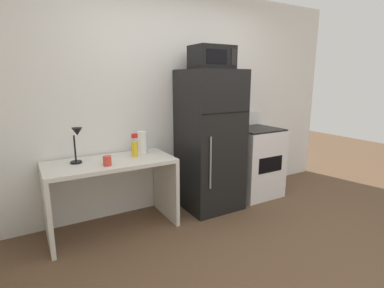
{
  "coord_description": "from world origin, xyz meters",
  "views": [
    {
      "loc": [
        -1.68,
        -1.61,
        1.56
      ],
      "look_at": [
        -0.1,
        1.1,
        0.87
      ],
      "focal_mm": 27.88,
      "sensor_mm": 36.0,
      "label": 1
    }
  ],
  "objects_px": {
    "desk": "(111,181)",
    "coffee_mug": "(107,161)",
    "microwave": "(212,58)",
    "spray_bottle": "(135,148)",
    "paper_towel_roll": "(142,142)",
    "oven_range": "(254,161)",
    "refrigerator": "(210,141)",
    "desk_lamp": "(77,139)"
  },
  "relations": [
    {
      "from": "paper_towel_roll",
      "to": "microwave",
      "type": "bearing_deg",
      "value": -13.43
    },
    {
      "from": "coffee_mug",
      "to": "microwave",
      "type": "xyz_separation_m",
      "value": [
        1.27,
        0.13,
        1.0
      ]
    },
    {
      "from": "paper_towel_roll",
      "to": "microwave",
      "type": "height_order",
      "value": "microwave"
    },
    {
      "from": "microwave",
      "to": "oven_range",
      "type": "xyz_separation_m",
      "value": [
        0.74,
        0.04,
        -1.33
      ]
    },
    {
      "from": "desk",
      "to": "microwave",
      "type": "height_order",
      "value": "microwave"
    },
    {
      "from": "coffee_mug",
      "to": "microwave",
      "type": "bearing_deg",
      "value": 5.86
    },
    {
      "from": "spray_bottle",
      "to": "coffee_mug",
      "type": "distance_m",
      "value": 0.4
    },
    {
      "from": "microwave",
      "to": "spray_bottle",
      "type": "bearing_deg",
      "value": 176.29
    },
    {
      "from": "desk_lamp",
      "to": "oven_range",
      "type": "bearing_deg",
      "value": -1.39
    },
    {
      "from": "microwave",
      "to": "desk_lamp",
      "type": "bearing_deg",
      "value": 176.24
    },
    {
      "from": "spray_bottle",
      "to": "desk",
      "type": "bearing_deg",
      "value": -174.71
    },
    {
      "from": "spray_bottle",
      "to": "microwave",
      "type": "height_order",
      "value": "microwave"
    },
    {
      "from": "spray_bottle",
      "to": "coffee_mug",
      "type": "height_order",
      "value": "spray_bottle"
    },
    {
      "from": "desk",
      "to": "microwave",
      "type": "relative_size",
      "value": 2.76
    },
    {
      "from": "desk_lamp",
      "to": "spray_bottle",
      "type": "height_order",
      "value": "desk_lamp"
    },
    {
      "from": "coffee_mug",
      "to": "paper_towel_roll",
      "type": "bearing_deg",
      "value": 33.93
    },
    {
      "from": "desk",
      "to": "oven_range",
      "type": "relative_size",
      "value": 1.15
    },
    {
      "from": "desk_lamp",
      "to": "coffee_mug",
      "type": "height_order",
      "value": "desk_lamp"
    },
    {
      "from": "refrigerator",
      "to": "coffee_mug",
      "type": "bearing_deg",
      "value": -173.2
    },
    {
      "from": "oven_range",
      "to": "refrigerator",
      "type": "bearing_deg",
      "value": -178.25
    },
    {
      "from": "coffee_mug",
      "to": "spray_bottle",
      "type": "bearing_deg",
      "value": 29.08
    },
    {
      "from": "paper_towel_roll",
      "to": "refrigerator",
      "type": "relative_size",
      "value": 0.14
    },
    {
      "from": "paper_towel_roll",
      "to": "desk_lamp",
      "type": "bearing_deg",
      "value": -172.52
    },
    {
      "from": "spray_bottle",
      "to": "coffee_mug",
      "type": "relative_size",
      "value": 2.62
    },
    {
      "from": "refrigerator",
      "to": "microwave",
      "type": "bearing_deg",
      "value": -89.68
    },
    {
      "from": "desk",
      "to": "paper_towel_roll",
      "type": "relative_size",
      "value": 5.29
    },
    {
      "from": "desk_lamp",
      "to": "spray_bottle",
      "type": "relative_size",
      "value": 1.42
    },
    {
      "from": "paper_towel_roll",
      "to": "oven_range",
      "type": "height_order",
      "value": "oven_range"
    },
    {
      "from": "paper_towel_roll",
      "to": "coffee_mug",
      "type": "height_order",
      "value": "paper_towel_roll"
    },
    {
      "from": "desk",
      "to": "coffee_mug",
      "type": "distance_m",
      "value": 0.32
    },
    {
      "from": "coffee_mug",
      "to": "refrigerator",
      "type": "xyz_separation_m",
      "value": [
        1.27,
        0.15,
        0.03
      ]
    },
    {
      "from": "paper_towel_roll",
      "to": "microwave",
      "type": "distance_m",
      "value": 1.23
    },
    {
      "from": "coffee_mug",
      "to": "refrigerator",
      "type": "height_order",
      "value": "refrigerator"
    },
    {
      "from": "paper_towel_roll",
      "to": "oven_range",
      "type": "bearing_deg",
      "value": -5.42
    },
    {
      "from": "desk_lamp",
      "to": "microwave",
      "type": "relative_size",
      "value": 0.77
    },
    {
      "from": "spray_bottle",
      "to": "refrigerator",
      "type": "xyz_separation_m",
      "value": [
        0.93,
        -0.04,
        -0.02
      ]
    },
    {
      "from": "paper_towel_roll",
      "to": "coffee_mug",
      "type": "relative_size",
      "value": 2.53
    },
    {
      "from": "desk",
      "to": "coffee_mug",
      "type": "xyz_separation_m",
      "value": [
        -0.07,
        -0.16,
        0.27
      ]
    },
    {
      "from": "microwave",
      "to": "paper_towel_roll",
      "type": "bearing_deg",
      "value": 166.57
    },
    {
      "from": "refrigerator",
      "to": "oven_range",
      "type": "xyz_separation_m",
      "value": [
        0.74,
        0.02,
        -0.37
      ]
    },
    {
      "from": "desk",
      "to": "oven_range",
      "type": "distance_m",
      "value": 1.95
    },
    {
      "from": "desk",
      "to": "spray_bottle",
      "type": "height_order",
      "value": "spray_bottle"
    }
  ]
}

